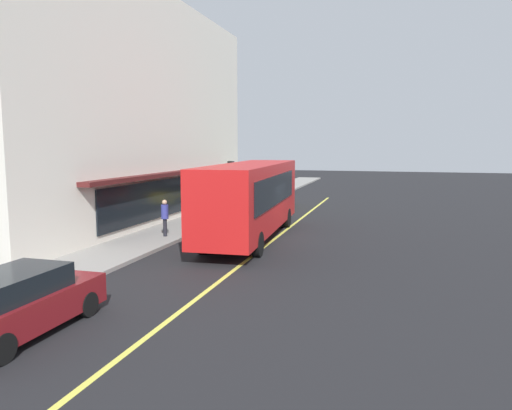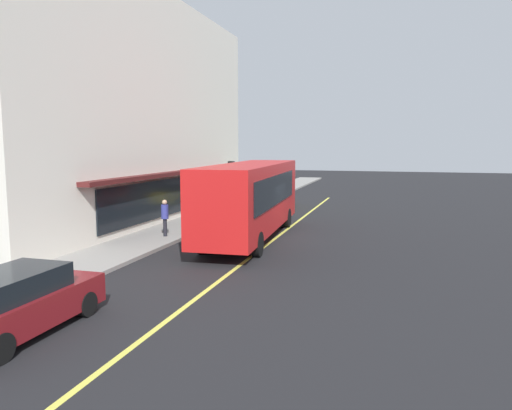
% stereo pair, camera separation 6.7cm
% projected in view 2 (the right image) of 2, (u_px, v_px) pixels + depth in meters
% --- Properties ---
extents(ground, '(120.00, 120.00, 0.00)m').
position_uv_depth(ground, '(277.00, 237.00, 23.08)').
color(ground, black).
extents(sidewalk, '(80.00, 2.81, 0.15)m').
position_uv_depth(sidewalk, '(174.00, 230.00, 24.56)').
color(sidewalk, gray).
rests_on(sidewalk, ground).
extents(lane_centre_stripe, '(36.00, 0.16, 0.01)m').
position_uv_depth(lane_centre_stripe, '(277.00, 237.00, 23.07)').
color(lane_centre_stripe, '#D8D14C').
rests_on(lane_centre_stripe, ground).
extents(storefront_building, '(23.91, 9.62, 12.55)m').
position_uv_depth(storefront_building, '(99.00, 112.00, 28.01)').
color(storefront_building, silver).
rests_on(storefront_building, ground).
extents(bus, '(11.25, 3.12, 3.50)m').
position_uv_depth(bus, '(251.00, 196.00, 22.53)').
color(bus, red).
rests_on(bus, ground).
extents(traffic_light, '(0.30, 0.52, 3.20)m').
position_uv_depth(traffic_light, '(232.00, 174.00, 30.46)').
color(traffic_light, '#2D2D33').
rests_on(traffic_light, sidewalk).
extents(car_maroon, '(4.30, 1.86, 1.52)m').
position_uv_depth(car_maroon, '(17.00, 303.00, 11.24)').
color(car_maroon, maroon).
rests_on(car_maroon, ground).
extents(car_yellow, '(4.36, 1.98, 1.52)m').
position_uv_depth(car_yellow, '(274.00, 196.00, 34.19)').
color(car_yellow, yellow).
rests_on(car_yellow, ground).
extents(pedestrian_at_corner, '(0.34, 0.34, 1.70)m').
position_uv_depth(pedestrian_at_corner, '(165.00, 214.00, 22.45)').
color(pedestrian_at_corner, black).
rests_on(pedestrian_at_corner, sidewalk).
extents(pedestrian_near_storefront, '(0.34, 0.34, 1.59)m').
position_uv_depth(pedestrian_near_storefront, '(194.00, 209.00, 25.04)').
color(pedestrian_near_storefront, black).
rests_on(pedestrian_near_storefront, sidewalk).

